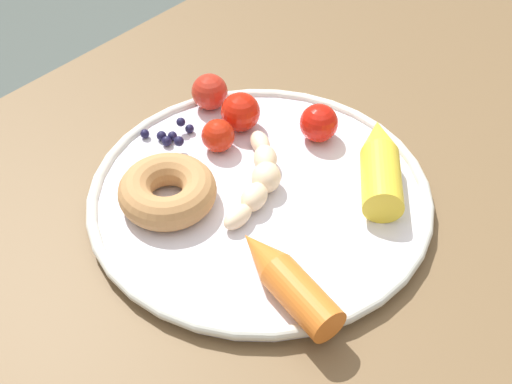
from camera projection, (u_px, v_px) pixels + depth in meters
name	position (u px, v px, depth m)	size (l,w,h in m)	color
dining_table	(259.00, 260.00, 0.76)	(1.14, 0.71, 0.72)	brown
plate	(256.00, 194.00, 0.69)	(0.35, 0.35, 0.02)	silver
banana	(258.00, 177.00, 0.68)	(0.13, 0.09, 0.03)	beige
carrot_orange	(285.00, 279.00, 0.58)	(0.06, 0.13, 0.03)	orange
carrot_yellow	(380.00, 162.00, 0.69)	(0.13, 0.11, 0.04)	yellow
donut	(167.00, 191.00, 0.66)	(0.10, 0.10, 0.03)	tan
blueberry_pile	(171.00, 135.00, 0.74)	(0.05, 0.06, 0.02)	#191638
tomato_near	(210.00, 92.00, 0.77)	(0.04, 0.04, 0.04)	red
tomato_mid	(319.00, 123.00, 0.73)	(0.04, 0.04, 0.04)	red
tomato_far	(240.00, 112.00, 0.74)	(0.04, 0.04, 0.04)	red
tomato_extra	(218.00, 136.00, 0.72)	(0.04, 0.04, 0.04)	red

